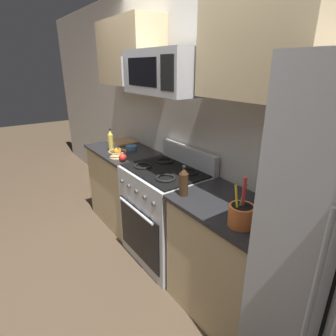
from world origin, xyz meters
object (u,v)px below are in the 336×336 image
Objects in this scene: utensil_crock at (241,215)px; bottle_vinegar at (288,199)px; bottle_oil at (111,141)px; prep_bowl at (132,148)px; microwave at (168,72)px; cutting_board at (123,142)px; range_oven at (166,213)px; bottle_soy at (184,182)px; apple_loose at (123,158)px; fruit_basket at (118,153)px.

utensil_crock is 0.34m from bottle_vinegar.
bottle_oil reaches higher than prep_bowl.
microwave is 1.31m from bottle_vinegar.
cutting_board is 0.36m from prep_bowl.
range_oven is at bearing -89.97° from microwave.
bottle_oil is (-1.86, 0.02, 0.04)m from utensil_crock.
bottle_oil is (-0.86, -0.16, -0.73)m from microwave.
bottle_vinegar is 2.01× the size of prep_bowl.
bottle_soy is at bearing -150.26° from bottle_vinegar.
prep_bowl is (-1.86, -0.10, -0.09)m from bottle_vinegar.
bottle_vinegar is at bearing 9.07° from bottle_oil.
microwave is 3.35× the size of bottle_soy.
range_oven is at bearing 21.98° from apple_loose.
prep_bowl is (-0.30, 0.27, -0.01)m from apple_loose.
apple_loose is 0.63× the size of prep_bowl.
microwave is 1.41m from cutting_board.
bottle_oil is at bearing -169.63° from microwave.
apple_loose is 0.73m from cutting_board.
bottle_vinegar is at bearing 11.33° from fruit_basket.
prep_bowl is (0.09, 0.21, -0.09)m from bottle_oil.
bottle_soy is 1.34m from bottle_oil.
microwave is 2.65× the size of cutting_board.
fruit_basket is (-0.63, -0.17, 0.48)m from range_oven.
microwave is 1.04m from fruit_basket.
bottle_vinegar reaches higher than cutting_board.
fruit_basket is 2.41× the size of apple_loose.
cutting_board is (-1.13, 0.14, 0.44)m from range_oven.
bottle_oil is 2.03× the size of prep_bowl.
cutting_board is 1.16× the size of bottle_vinegar.
utensil_crock is (0.99, -0.15, 0.51)m from range_oven.
range_oven is 5.84× the size of fruit_basket.
bottle_oil reaches higher than cutting_board.
apple_loose is (-1.46, -0.04, -0.03)m from utensil_crock.
range_oven is 8.80× the size of prep_bowl.
cutting_board is 2.21m from bottle_vinegar.
bottle_soy is at bearing -22.35° from microwave.
bottle_soy reaches higher than range_oven.
fruit_basket is 0.16m from apple_loose.
microwave is 6.18× the size of prep_bowl.
range_oven is at bearing 14.67° from fruit_basket.
cutting_board is (-1.13, 0.12, -0.84)m from microwave.
apple_loose is (-0.47, -0.22, -0.81)m from microwave.
utensil_crock is 0.52m from bottle_soy.
bottle_oil reaches higher than apple_loose.
prep_bowl is at bearing 172.72° from utensil_crock.
bottle_oil is at bearing 171.73° from apple_loose.
microwave reaches higher than bottle_soy.
bottle_oil is (-0.23, 0.03, 0.07)m from fruit_basket.
fruit_basket reaches higher than prep_bowl.
fruit_basket is at bearing 171.55° from apple_loose.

